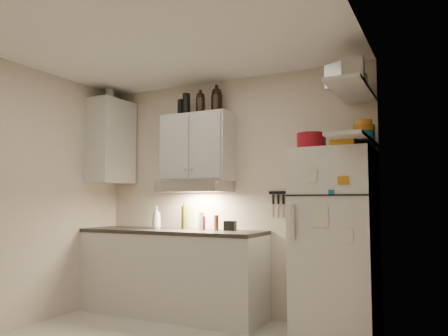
% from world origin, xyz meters
% --- Properties ---
extents(ceiling, '(3.20, 3.00, 0.02)m').
position_xyz_m(ceiling, '(0.00, 0.00, 2.61)').
color(ceiling, white).
rests_on(ceiling, ground).
extents(back_wall, '(3.20, 0.02, 2.60)m').
position_xyz_m(back_wall, '(0.00, 1.51, 1.30)').
color(back_wall, beige).
rests_on(back_wall, ground).
extents(left_wall, '(0.02, 3.00, 2.60)m').
position_xyz_m(left_wall, '(-1.61, 0.00, 1.30)').
color(left_wall, beige).
rests_on(left_wall, ground).
extents(right_wall, '(0.02, 3.00, 2.60)m').
position_xyz_m(right_wall, '(1.61, 0.00, 1.30)').
color(right_wall, beige).
rests_on(right_wall, ground).
extents(base_cabinet, '(2.10, 0.60, 0.88)m').
position_xyz_m(base_cabinet, '(-0.55, 1.20, 0.44)').
color(base_cabinet, silver).
rests_on(base_cabinet, floor).
extents(countertop, '(2.10, 0.62, 0.04)m').
position_xyz_m(countertop, '(-0.55, 1.20, 0.90)').
color(countertop, '#2D2A26').
rests_on(countertop, base_cabinet).
extents(upper_cabinet, '(0.80, 0.33, 0.75)m').
position_xyz_m(upper_cabinet, '(-0.30, 1.33, 1.83)').
color(upper_cabinet, silver).
rests_on(upper_cabinet, back_wall).
extents(side_cabinet, '(0.33, 0.55, 1.00)m').
position_xyz_m(side_cabinet, '(-1.44, 1.20, 1.95)').
color(side_cabinet, silver).
rests_on(side_cabinet, left_wall).
extents(range_hood, '(0.76, 0.46, 0.12)m').
position_xyz_m(range_hood, '(-0.30, 1.27, 1.39)').
color(range_hood, silver).
rests_on(range_hood, back_wall).
extents(fridge, '(0.70, 0.68, 1.70)m').
position_xyz_m(fridge, '(1.25, 1.16, 0.85)').
color(fridge, white).
rests_on(fridge, floor).
extents(shelf_hi, '(0.30, 0.95, 0.03)m').
position_xyz_m(shelf_hi, '(1.45, 1.02, 2.20)').
color(shelf_hi, silver).
rests_on(shelf_hi, right_wall).
extents(shelf_lo, '(0.30, 0.95, 0.03)m').
position_xyz_m(shelf_lo, '(1.45, 1.02, 1.76)').
color(shelf_lo, silver).
rests_on(shelf_lo, right_wall).
extents(knife_strip, '(0.42, 0.02, 0.03)m').
position_xyz_m(knife_strip, '(0.70, 1.49, 1.32)').
color(knife_strip, black).
rests_on(knife_strip, back_wall).
extents(dutch_oven, '(0.34, 0.34, 0.15)m').
position_xyz_m(dutch_oven, '(1.06, 1.08, 1.78)').
color(dutch_oven, maroon).
rests_on(dutch_oven, fridge).
extents(book_stack, '(0.21, 0.26, 0.08)m').
position_xyz_m(book_stack, '(1.39, 0.94, 1.74)').
color(book_stack, orange).
rests_on(book_stack, fridge).
extents(spice_jar, '(0.07, 0.07, 0.09)m').
position_xyz_m(spice_jar, '(1.30, 1.04, 1.74)').
color(spice_jar, silver).
rests_on(spice_jar, fridge).
extents(stock_pot, '(0.32, 0.32, 0.18)m').
position_xyz_m(stock_pot, '(1.43, 1.24, 2.30)').
color(stock_pot, silver).
rests_on(stock_pot, shelf_hi).
extents(tin_a, '(0.27, 0.26, 0.21)m').
position_xyz_m(tin_a, '(1.37, 0.96, 2.32)').
color(tin_a, '#AAAAAD').
rests_on(tin_a, shelf_hi).
extents(tin_b, '(0.20, 0.20, 0.18)m').
position_xyz_m(tin_b, '(1.51, 0.78, 2.30)').
color(tin_b, '#AAAAAD').
rests_on(tin_b, shelf_hi).
extents(bowl_teal, '(0.24, 0.24, 0.10)m').
position_xyz_m(bowl_teal, '(1.48, 1.30, 1.82)').
color(bowl_teal, '#186987').
rests_on(bowl_teal, shelf_lo).
extents(bowl_orange, '(0.19, 0.19, 0.06)m').
position_xyz_m(bowl_orange, '(1.50, 1.29, 1.90)').
color(bowl_orange, orange).
rests_on(bowl_orange, bowl_teal).
extents(bowl_yellow, '(0.15, 0.15, 0.05)m').
position_xyz_m(bowl_yellow, '(1.50, 1.29, 1.95)').
color(bowl_yellow, orange).
rests_on(bowl_yellow, bowl_orange).
extents(plates, '(0.26, 0.26, 0.05)m').
position_xyz_m(plates, '(1.42, 0.97, 1.80)').
color(plates, '#186987').
rests_on(plates, shelf_lo).
extents(growler_a, '(0.12, 0.12, 0.24)m').
position_xyz_m(growler_a, '(-0.23, 1.28, 2.32)').
color(growler_a, black).
rests_on(growler_a, upper_cabinet).
extents(growler_b, '(0.14, 0.14, 0.30)m').
position_xyz_m(growler_b, '(-0.08, 1.38, 2.35)').
color(growler_b, black).
rests_on(growler_b, upper_cabinet).
extents(thermos_a, '(0.11, 0.11, 0.25)m').
position_xyz_m(thermos_a, '(-0.43, 1.30, 2.32)').
color(thermos_a, black).
rests_on(thermos_a, upper_cabinet).
extents(thermos_b, '(0.09, 0.09, 0.20)m').
position_xyz_m(thermos_b, '(-0.54, 1.36, 2.30)').
color(thermos_b, black).
rests_on(thermos_b, upper_cabinet).
extents(side_jar, '(0.13, 0.13, 0.14)m').
position_xyz_m(side_jar, '(-1.47, 1.20, 2.52)').
color(side_jar, silver).
rests_on(side_jar, side_cabinet).
extents(soap_bottle, '(0.14, 0.14, 0.28)m').
position_xyz_m(soap_bottle, '(-0.77, 1.22, 1.06)').
color(soap_bottle, silver).
rests_on(soap_bottle, countertop).
extents(pepper_mill, '(0.07, 0.07, 0.16)m').
position_xyz_m(pepper_mill, '(-0.04, 1.29, 1.00)').
color(pepper_mill, brown).
rests_on(pepper_mill, countertop).
extents(oil_bottle, '(0.07, 0.07, 0.30)m').
position_xyz_m(oil_bottle, '(-0.47, 1.36, 1.07)').
color(oil_bottle, '#465D17').
rests_on(oil_bottle, countertop).
extents(vinegar_bottle, '(0.06, 0.06, 0.26)m').
position_xyz_m(vinegar_bottle, '(-0.49, 1.35, 1.05)').
color(vinegar_bottle, black).
rests_on(vinegar_bottle, countertop).
extents(clear_bottle, '(0.07, 0.07, 0.19)m').
position_xyz_m(clear_bottle, '(-0.23, 1.29, 1.01)').
color(clear_bottle, silver).
rests_on(clear_bottle, countertop).
extents(red_jar, '(0.08, 0.08, 0.15)m').
position_xyz_m(red_jar, '(-0.22, 1.31, 0.99)').
color(red_jar, maroon).
rests_on(red_jar, countertop).
extents(caddy, '(0.13, 0.10, 0.10)m').
position_xyz_m(caddy, '(0.10, 1.33, 0.97)').
color(caddy, black).
rests_on(caddy, countertop).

